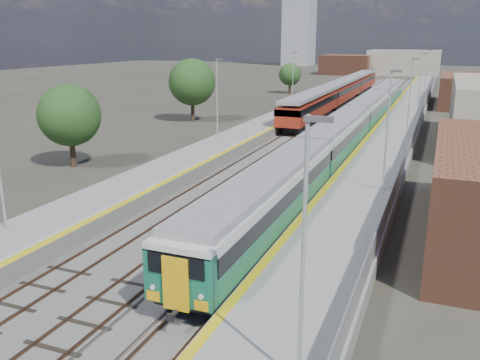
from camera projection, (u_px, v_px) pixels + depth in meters
The scene contains 11 objects.
ground at pixel (352, 129), 59.78m from camera, with size 320.00×320.00×0.00m, color #47443A.
ballast_bed at pixel (337, 124), 62.81m from camera, with size 10.50×155.00×0.06m, color #565451.
tracks at pixel (344, 122), 64.08m from camera, with size 8.96×160.00×0.17m.
platform_right at pixel (401, 124), 59.99m from camera, with size 4.70×155.00×8.52m.
platform_left at pixel (285, 117), 65.08m from camera, with size 4.30×155.00×8.52m.
buildings at pixel (343, 37), 142.66m from camera, with size 72.00×185.50×40.00m.
green_train at pixel (356, 120), 52.36m from camera, with size 2.77×77.22×3.05m.
red_train at pixel (341, 91), 80.55m from camera, with size 2.97×60.18×3.75m.
tree_a at pixel (69, 115), 40.99m from camera, with size 5.03×5.03×6.82m.
tree_b at pixel (192, 82), 63.78m from camera, with size 5.85×5.85×7.93m.
tree_c at pixel (290, 75), 97.27m from camera, with size 4.24×4.24×5.75m.
Camera 1 is at (9.56, -9.90, 10.27)m, focal length 38.00 mm.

